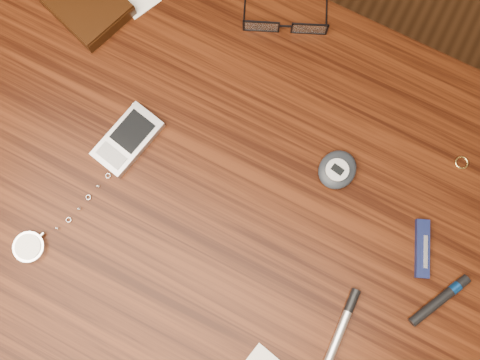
{
  "coord_description": "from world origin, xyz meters",
  "views": [
    {
      "loc": [
        0.15,
        -0.11,
        1.5
      ],
      "look_at": [
        0.08,
        0.03,
        0.76
      ],
      "focal_mm": 40.0,
      "sensor_mm": 36.0,
      "label": 1
    }
  ],
  "objects": [
    {
      "name": "pocket_knife",
      "position": [
        0.35,
        0.06,
        0.76
      ],
      "size": [
        0.05,
        0.08,
        0.01
      ],
      "color": "#0E1239",
      "rests_on": "desk"
    },
    {
      "name": "wallet_and_card",
      "position": [
        -0.25,
        0.17,
        0.76
      ],
      "size": [
        0.16,
        0.16,
        0.03
      ],
      "color": "black",
      "rests_on": "desk"
    },
    {
      "name": "pocket_watch",
      "position": [
        -0.14,
        -0.18,
        0.76
      ],
      "size": [
        0.08,
        0.28,
        0.01
      ],
      "color": "silver",
      "rests_on": "desk"
    },
    {
      "name": "gold_ring",
      "position": [
        0.35,
        0.2,
        0.75
      ],
      "size": [
        0.03,
        0.03,
        0.0
      ],
      "primitive_type": "torus",
      "rotation": [
        0.0,
        0.0,
        0.28
      ],
      "color": "#EDBE63",
      "rests_on": "desk"
    },
    {
      "name": "silver_pen",
      "position": [
        0.29,
        -0.09,
        0.76
      ],
      "size": [
        0.02,
        0.15,
        0.01
      ],
      "color": "silver",
      "rests_on": "desk"
    },
    {
      "name": "eyeglasses",
      "position": [
        0.03,
        0.28,
        0.76
      ],
      "size": [
        0.17,
        0.17,
        0.03
      ],
      "color": "black",
      "rests_on": "desk"
    },
    {
      "name": "black_blue_pen",
      "position": [
        0.4,
        0.01,
        0.76
      ],
      "size": [
        0.06,
        0.1,
        0.01
      ],
      "color": "black",
      "rests_on": "desk"
    },
    {
      "name": "pda_phone",
      "position": [
        -0.09,
        0.01,
        0.76
      ],
      "size": [
        0.07,
        0.11,
        0.02
      ],
      "color": "#B1B1B6",
      "rests_on": "desk"
    },
    {
      "name": "ground",
      "position": [
        0.0,
        0.0,
        0.0
      ],
      "size": [
        3.8,
        3.8,
        0.0
      ],
      "primitive_type": "plane",
      "color": "#472814",
      "rests_on": "ground"
    },
    {
      "name": "desk",
      "position": [
        0.0,
        0.0,
        0.65
      ],
      "size": [
        1.0,
        0.7,
        0.75
      ],
      "color": "#361508",
      "rests_on": "ground"
    },
    {
      "name": "pedometer",
      "position": [
        0.2,
        0.11,
        0.76
      ],
      "size": [
        0.06,
        0.07,
        0.02
      ],
      "color": "black",
      "rests_on": "desk"
    }
  ]
}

